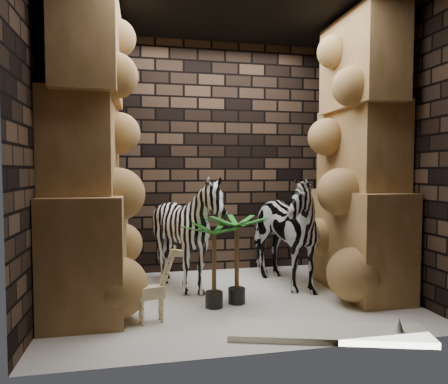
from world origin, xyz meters
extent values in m
plane|color=white|center=(0.00, 0.00, 0.00)|extent=(3.50, 3.50, 0.00)
plane|color=black|center=(0.00, 0.00, 3.00)|extent=(3.50, 3.50, 0.00)
plane|color=black|center=(0.00, 1.25, 1.50)|extent=(3.50, 0.00, 3.50)
plane|color=black|center=(0.00, -1.25, 1.50)|extent=(3.50, 0.00, 3.50)
plane|color=black|center=(-1.75, 0.00, 1.50)|extent=(0.00, 3.00, 3.00)
plane|color=black|center=(1.75, 0.00, 1.50)|extent=(0.00, 3.00, 3.00)
imported|color=white|center=(0.62, 0.37, 0.74)|extent=(0.95, 1.37, 1.47)
imported|color=white|center=(-0.43, 0.35, 0.57)|extent=(1.38, 1.53, 1.15)
cube|color=white|center=(0.54, -1.05, 0.03)|extent=(1.63, 0.81, 0.05)
camera|label=1|loc=(-0.90, -3.97, 1.32)|focal=32.23mm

